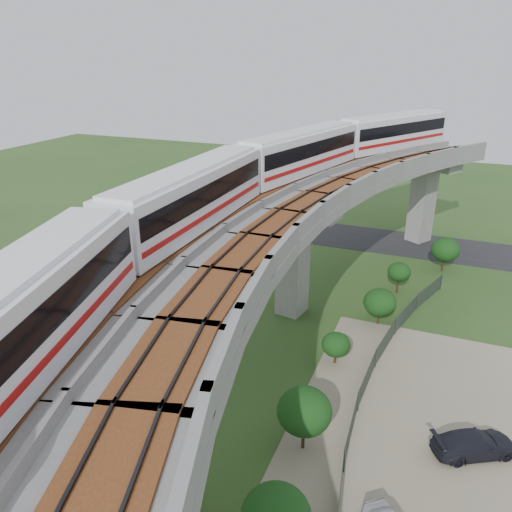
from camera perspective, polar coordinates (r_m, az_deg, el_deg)
The scene contains 12 objects.
ground at distance 34.04m, azimuth -3.04°, elevation -13.93°, with size 160.00×160.00×0.00m, color #2C4D1F.
dirt_lot at distance 30.49m, azimuth 21.65°, elevation -20.91°, with size 18.00×26.00×0.04m, color gray.
asphalt_road at distance 59.51m, azimuth 9.08°, elevation 2.42°, with size 60.00×8.00×0.03m, color #232326.
viaduct at distance 28.26m, azimuth 3.69°, elevation -0.78°, with size 19.58×73.98×11.40m.
metro_train at distance 34.24m, azimuth 2.39°, elevation 9.17°, with size 13.85×60.92×3.64m.
fence at distance 31.54m, azimuth 13.97°, elevation -16.37°, with size 3.87×38.73×1.50m.
tree_0 at distance 51.62m, azimuth 20.83°, elevation 0.69°, with size 2.70×2.70×3.44m.
tree_1 at distance 45.83m, azimuth 16.03°, elevation -1.77°, with size 2.02×2.02×2.89m.
tree_2 at distance 40.33m, azimuth 13.96°, elevation -5.17°, with size 2.56×2.56×3.00m.
tree_3 at distance 35.13m, azimuth 9.12°, elevation -9.98°, with size 1.99×1.99×2.35m.
tree_4 at distance 27.76m, azimuth 5.54°, elevation -17.24°, with size 2.96×2.96×3.77m.
car_dark at distance 30.83m, azimuth 23.68°, elevation -19.05°, with size 1.85×4.55×1.32m, color black.
Camera 1 is at (11.76, -24.72, 20.23)m, focal length 35.00 mm.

